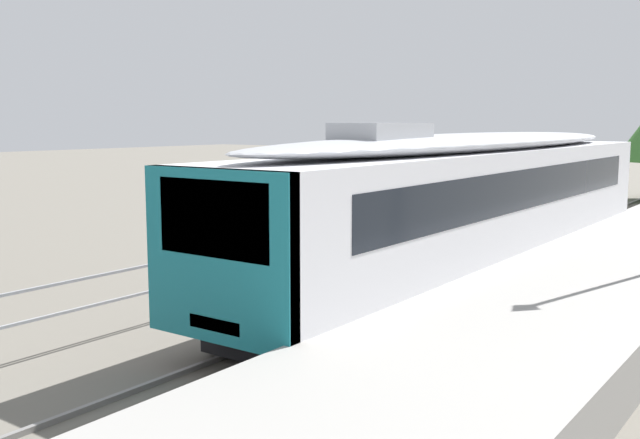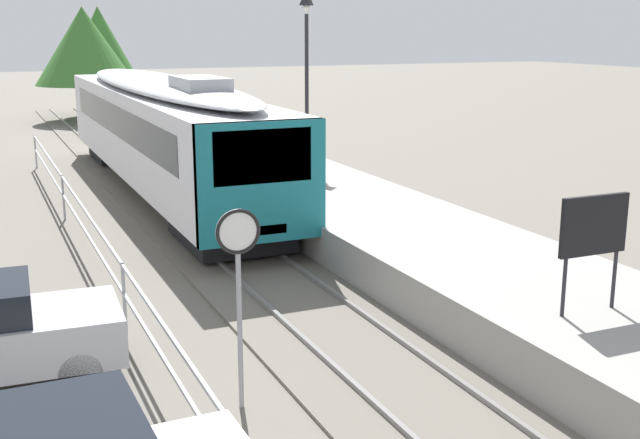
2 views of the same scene
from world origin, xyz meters
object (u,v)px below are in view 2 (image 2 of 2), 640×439
at_px(speed_limit_sign, 239,259).
at_px(platform_notice_board, 594,229).
at_px(commuter_train, 162,126).
at_px(platform_lamp_mid_platform, 307,43).

bearing_deg(speed_limit_sign, platform_notice_board, -8.96).
height_order(commuter_train, speed_limit_sign, commuter_train).
relative_size(platform_notice_board, speed_limit_sign, 0.64).
bearing_deg(platform_notice_board, platform_lamp_mid_platform, 84.53).
height_order(commuter_train, platform_notice_board, commuter_train).
bearing_deg(platform_notice_board, commuter_train, 100.42).
xyz_separation_m(commuter_train, platform_lamp_mid_platform, (4.23, -1.44, 2.48)).
bearing_deg(commuter_train, platform_lamp_mid_platform, -18.82).
relative_size(commuter_train, platform_lamp_mid_platform, 3.48).
relative_size(commuter_train, platform_notice_board, 10.35).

